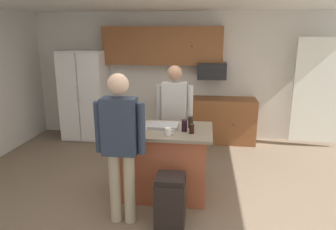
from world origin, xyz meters
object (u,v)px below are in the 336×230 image
(refrigerator, at_px, (85,95))
(mug_ceramic_white, at_px, (168,132))
(serving_tray, at_px, (162,126))
(microwave_over_range, at_px, (212,71))
(kitchen_island, at_px, (165,161))
(glass_stout_tall, at_px, (191,122))
(trash_bin, at_px, (170,201))
(person_guest_left, at_px, (174,112))
(person_guest_by_door, at_px, (120,139))
(tumbler_amber, at_px, (192,129))
(mug_blue_stoneware, at_px, (140,128))
(glass_dark_ale, at_px, (184,126))
(glass_short_whisky, at_px, (130,124))

(refrigerator, bearing_deg, mug_ceramic_white, -50.25)
(refrigerator, relative_size, serving_tray, 4.18)
(microwave_over_range, relative_size, kitchen_island, 0.45)
(glass_stout_tall, xyz_separation_m, trash_bin, (-0.17, -0.81, -0.71))
(person_guest_left, relative_size, person_guest_by_door, 0.97)
(person_guest_by_door, xyz_separation_m, glass_stout_tall, (0.73, 0.81, -0.00))
(tumbler_amber, height_order, trash_bin, tumbler_amber)
(refrigerator, distance_m, glass_stout_tall, 3.12)
(kitchen_island, relative_size, glass_stout_tall, 8.09)
(glass_stout_tall, distance_m, mug_blue_stoneware, 0.68)
(tumbler_amber, bearing_deg, person_guest_left, 108.98)
(microwave_over_range, height_order, tumbler_amber, microwave_over_range)
(refrigerator, distance_m, kitchen_island, 3.00)
(mug_ceramic_white, bearing_deg, tumbler_amber, 22.66)
(microwave_over_range, height_order, person_guest_by_door, person_guest_by_door)
(refrigerator, bearing_deg, mug_blue_stoneware, -54.72)
(microwave_over_range, xyz_separation_m, trash_bin, (-0.46, -3.03, -1.15))
(kitchen_island, bearing_deg, serving_tray, 129.73)
(refrigerator, distance_m, mug_ceramic_white, 3.21)
(mug_blue_stoneware, xyz_separation_m, serving_tray, (0.23, 0.25, -0.03))
(refrigerator, distance_m, mug_blue_stoneware, 2.93)
(microwave_over_range, relative_size, person_guest_left, 0.33)
(kitchen_island, xyz_separation_m, trash_bin, (0.15, -0.70, -0.17))
(kitchen_island, distance_m, glass_stout_tall, 0.64)
(kitchen_island, xyz_separation_m, glass_stout_tall, (0.33, 0.11, 0.54))
(mug_blue_stoneware, distance_m, tumbler_amber, 0.65)
(refrigerator, xyz_separation_m, tumbler_amber, (2.34, -2.35, 0.08))
(microwave_over_range, bearing_deg, mug_blue_stoneware, -109.91)
(kitchen_island, distance_m, glass_dark_ale, 0.60)
(person_guest_left, height_order, trash_bin, person_guest_left)
(person_guest_left, xyz_separation_m, mug_ceramic_white, (0.03, -1.04, 0.00))
(glass_dark_ale, height_order, glass_stout_tall, same)
(glass_short_whisky, distance_m, trash_bin, 1.11)
(microwave_over_range, bearing_deg, tumbler_amber, -96.02)
(person_guest_by_door, bearing_deg, person_guest_left, 13.17)
(serving_tray, distance_m, trash_bin, 1.04)
(microwave_over_range, distance_m, glass_short_whisky, 2.69)
(microwave_over_range, xyz_separation_m, kitchen_island, (-0.62, -2.33, -0.97))
(microwave_over_range, distance_m, glass_dark_ale, 2.46)
(mug_ceramic_white, bearing_deg, trash_bin, -79.48)
(refrigerator, xyz_separation_m, mug_ceramic_white, (2.06, -2.47, 0.07))
(refrigerator, relative_size, mug_ceramic_white, 15.10)
(glass_short_whisky, distance_m, tumbler_amber, 0.80)
(mug_blue_stoneware, bearing_deg, glass_dark_ale, 11.56)
(person_guest_by_door, relative_size, tumbler_amber, 14.42)
(refrigerator, relative_size, glass_short_whisky, 11.08)
(microwave_over_range, relative_size, mug_blue_stoneware, 4.45)
(glass_stout_tall, distance_m, mug_ceramic_white, 0.45)
(person_guest_by_door, distance_m, mug_ceramic_white, 0.65)
(person_guest_left, relative_size, tumbler_amber, 13.99)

